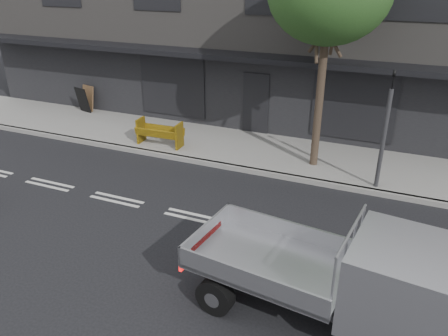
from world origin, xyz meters
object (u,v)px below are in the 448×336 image
(traffic_light_pole, at_px, (384,137))
(flatbed_ute, at_px, (374,281))
(construction_barrier, at_px, (156,135))
(sandwich_board, at_px, (83,100))

(traffic_light_pole, bearing_deg, flatbed_ute, -86.54)
(traffic_light_pole, relative_size, construction_barrier, 2.11)
(traffic_light_pole, distance_m, construction_barrier, 7.44)
(traffic_light_pole, xyz_separation_m, construction_barrier, (-7.37, 0.15, -1.04))
(flatbed_ute, distance_m, construction_barrier, 9.74)
(sandwich_board, bearing_deg, traffic_light_pole, 3.24)
(traffic_light_pole, height_order, flatbed_ute, traffic_light_pole)
(traffic_light_pole, relative_size, sandwich_board, 3.22)
(flatbed_ute, relative_size, construction_barrier, 2.84)
(flatbed_ute, xyz_separation_m, construction_barrier, (-7.72, 5.91, -0.58))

